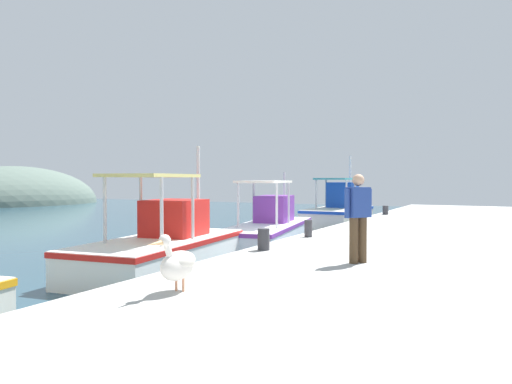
% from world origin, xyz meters
% --- Properties ---
extents(quay_pier, '(36.00, 10.00, 0.80)m').
position_xyz_m(quay_pier, '(0.00, -5.00, 0.40)').
color(quay_pier, '#B2B2AD').
rests_on(quay_pier, ground).
extents(distant_hill_nearest, '(17.11, 11.83, 7.22)m').
position_xyz_m(distant_hill_nearest, '(17.14, 36.24, 0.00)').
color(distant_hill_nearest, '#596B60').
rests_on(distant_hill_nearest, ground).
extents(fishing_boat_second, '(5.69, 2.89, 3.32)m').
position_xyz_m(fishing_boat_second, '(-2.76, 2.59, 0.63)').
color(fishing_boat_second, white).
rests_on(fishing_boat_second, ground).
extents(fishing_boat_third, '(6.74, 3.12, 2.63)m').
position_xyz_m(fishing_boat_third, '(3.04, 2.40, 0.60)').
color(fishing_boat_third, white).
rests_on(fishing_boat_third, ground).
extents(fishing_boat_fourth, '(5.23, 2.13, 3.56)m').
position_xyz_m(fishing_boat_fourth, '(9.64, 1.92, 0.74)').
color(fishing_boat_fourth, silver).
rests_on(fishing_boat_fourth, ground).
extents(pelican, '(0.94, 0.37, 0.82)m').
position_xyz_m(pelican, '(-7.10, -1.15, 1.20)').
color(pelican, tan).
rests_on(pelican, quay_pier).
extents(fisherman_standing, '(0.49, 0.43, 1.64)m').
position_xyz_m(fisherman_standing, '(-3.72, -2.71, 1.70)').
color(fisherman_standing, '#4C3823').
rests_on(fisherman_standing, quay_pier).
extents(mooring_bollard_nearest, '(0.26, 0.26, 0.47)m').
position_xyz_m(mooring_bollard_nearest, '(-3.10, -0.45, 1.04)').
color(mooring_bollard_nearest, '#333338').
rests_on(mooring_bollard_nearest, quay_pier).
extents(mooring_bollard_second, '(0.21, 0.21, 0.46)m').
position_xyz_m(mooring_bollard_second, '(-0.44, -0.45, 1.03)').
color(mooring_bollard_second, '#333338').
rests_on(mooring_bollard_second, quay_pier).
extents(mooring_bollard_third, '(0.25, 0.25, 0.39)m').
position_xyz_m(mooring_bollard_third, '(8.80, -0.45, 0.99)').
color(mooring_bollard_third, '#333338').
rests_on(mooring_bollard_third, quay_pier).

